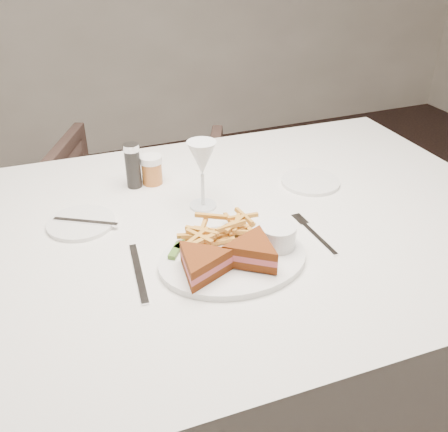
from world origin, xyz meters
TOP-DOWN VIEW (x-y plane):
  - table at (-0.32, 0.22)m, footprint 1.56×1.06m
  - chair_far at (-0.35, 1.05)m, footprint 0.86×0.84m
  - table_setting at (-0.34, 0.16)m, footprint 0.78×0.61m

SIDE VIEW (x-z plane):
  - chair_far at x=-0.35m, z-range 0.00..0.68m
  - table at x=-0.32m, z-range 0.00..0.75m
  - table_setting at x=-0.34m, z-range 0.70..0.88m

